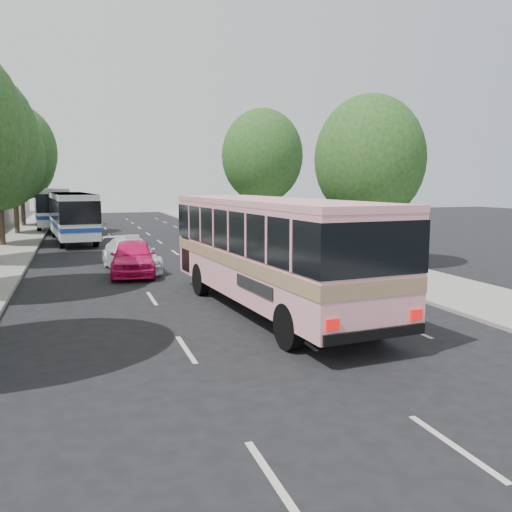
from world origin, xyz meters
name	(u,v)px	position (x,y,z in m)	size (l,w,h in m)	color
ground	(239,322)	(0.00, 0.00, 0.00)	(120.00, 120.00, 0.00)	black
sidewalk_left	(0,250)	(-8.50, 20.00, 0.07)	(4.00, 90.00, 0.15)	#9E998E
sidewalk_right	(275,240)	(8.50, 20.00, 0.06)	(4.00, 90.00, 0.12)	#9E998E
tree_left_e	(14,149)	(-8.42, 29.94, 6.43)	(6.30, 6.30, 9.82)	#38281E
tree_left_f	(21,159)	(-8.62, 37.94, 6.00)	(5.88, 5.88, 9.16)	#38281E
tree_right_near	(372,155)	(8.78, 7.94, 5.20)	(5.10, 5.10, 7.95)	#38281E
tree_right_far	(264,153)	(9.08, 23.94, 6.12)	(6.00, 6.00, 9.35)	#38281E
pink_bus	(270,242)	(1.30, 0.97, 2.14)	(3.64, 10.99, 3.45)	#FCA2AD
pink_taxi	(133,257)	(-2.00, 9.15, 0.77)	(1.82, 4.51, 1.54)	#ED1469
white_pickup	(130,255)	(-2.00, 10.26, 0.72)	(2.02, 4.96, 1.44)	white
tour_coach_front	(72,213)	(-4.50, 24.00, 1.95)	(3.34, 10.99, 3.24)	silver
tour_coach_rear	(51,204)	(-6.30, 35.85, 2.08)	(3.38, 11.73, 3.46)	white
taxi_roof_sign	(132,237)	(-2.00, 9.15, 1.63)	(0.55, 0.18, 0.18)	silver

